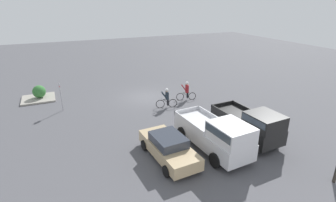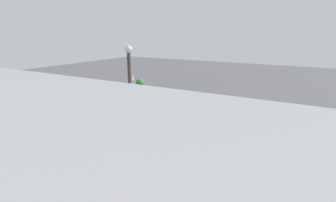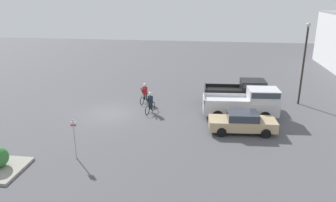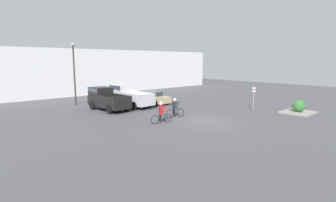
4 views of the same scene
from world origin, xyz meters
name	(u,v)px [view 1 (image 1 of 4)]	position (x,y,z in m)	size (l,w,h in m)	color
ground_plane	(146,97)	(0.00, 0.00, 0.00)	(80.00, 80.00, 0.00)	#4C4C51
pickup_truck_0	(251,124)	(-3.40, 10.21, 1.14)	(2.39, 5.04, 2.21)	black
pickup_truck_1	(217,134)	(-0.61, 10.56, 1.18)	(2.49, 5.70, 2.29)	silver
sedan_0	(168,147)	(2.22, 10.02, 0.72)	(2.18, 4.64, 1.44)	tan
cyclist_0	(167,98)	(-0.72, 3.08, 0.87)	(1.75, 0.57, 1.71)	black
cyclist_1	(187,91)	(-3.06, 2.17, 0.89)	(1.77, 0.58, 1.75)	black
fire_lane_sign	(61,94)	(7.31, 0.21, 1.45)	(0.07, 0.30, 2.40)	#9E9EA3
curb_island	(39,99)	(9.18, -3.40, 0.07)	(2.78, 2.58, 0.15)	gray
shrub	(39,92)	(9.03, -3.47, 0.72)	(1.13, 1.13, 1.13)	#337033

